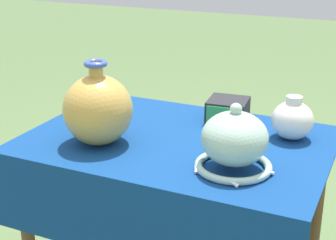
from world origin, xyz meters
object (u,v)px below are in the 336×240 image
at_px(mosaic_tile_box, 228,110).
at_px(cup_wide_terracotta, 95,98).
at_px(jar_round_ivory, 292,120).
at_px(vase_dome_bell, 234,143).
at_px(vase_tall_bulbous, 98,109).

bearing_deg(mosaic_tile_box, cup_wide_terracotta, -173.22).
height_order(mosaic_tile_box, jar_round_ivory, jar_round_ivory).
bearing_deg(mosaic_tile_box, jar_round_ivory, -22.72).
bearing_deg(vase_dome_bell, vase_tall_bulbous, 179.34).
bearing_deg(vase_dome_bell, mosaic_tile_box, 110.93).
xyz_separation_m(vase_dome_bell, jar_round_ivory, (0.10, 0.30, -0.02)).
bearing_deg(mosaic_tile_box, vase_dome_bell, -75.02).
xyz_separation_m(vase_tall_bulbous, cup_wide_terracotta, (-0.18, 0.26, -0.06)).
relative_size(mosaic_tile_box, jar_round_ivory, 1.06).
bearing_deg(cup_wide_terracotta, vase_tall_bulbous, -55.22).
bearing_deg(vase_tall_bulbous, cup_wide_terracotta, 124.78).
distance_m(mosaic_tile_box, jar_round_ivory, 0.26).
distance_m(vase_dome_bell, mosaic_tile_box, 0.40).
distance_m(vase_dome_bell, jar_round_ivory, 0.32).
bearing_deg(jar_round_ivory, vase_tall_bulbous, -151.68).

